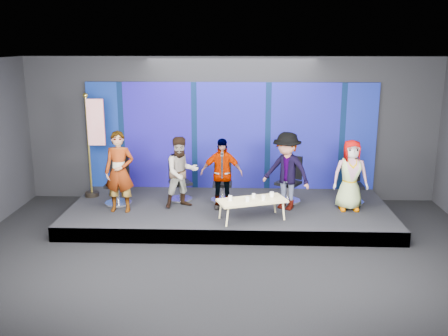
# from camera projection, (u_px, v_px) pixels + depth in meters

# --- Properties ---
(ground) EXTENTS (10.00, 10.00, 0.00)m
(ground) POSITION_uv_depth(u_px,v_px,m) (225.00, 268.00, 8.70)
(ground) COLOR black
(ground) RESTS_ON ground
(room_walls) EXTENTS (10.02, 8.02, 3.51)m
(room_walls) POSITION_uv_depth(u_px,v_px,m) (225.00, 130.00, 8.10)
(room_walls) COLOR black
(room_walls) RESTS_ON ground
(riser) EXTENTS (7.00, 3.00, 0.30)m
(riser) POSITION_uv_depth(u_px,v_px,m) (229.00, 212.00, 11.08)
(riser) COLOR black
(riser) RESTS_ON ground
(backdrop) EXTENTS (7.00, 0.08, 2.60)m
(backdrop) POSITION_uv_depth(u_px,v_px,m) (231.00, 136.00, 12.13)
(backdrop) COLOR navy
(backdrop) RESTS_ON riser
(chair_a) EXTENTS (0.62, 0.62, 1.07)m
(chair_a) POSITION_uv_depth(u_px,v_px,m) (118.00, 189.00, 11.09)
(chair_a) COLOR silver
(chair_a) RESTS_ON riser
(panelist_a) EXTENTS (0.64, 0.43, 1.73)m
(panelist_a) POSITION_uv_depth(u_px,v_px,m) (119.00, 172.00, 10.50)
(panelist_a) COLOR black
(panelist_a) RESTS_ON riser
(chair_b) EXTENTS (0.73, 0.73, 0.96)m
(chair_b) POSITION_uv_depth(u_px,v_px,m) (180.00, 187.00, 11.39)
(chair_b) COLOR silver
(chair_b) RESTS_ON riser
(panelist_b) EXTENTS (0.94, 0.87, 1.56)m
(panelist_b) POSITION_uv_depth(u_px,v_px,m) (182.00, 172.00, 10.80)
(panelist_b) COLOR black
(panelist_b) RESTS_ON riser
(chair_c) EXTENTS (0.54, 0.54, 0.95)m
(chair_c) POSITION_uv_depth(u_px,v_px,m) (222.00, 187.00, 11.33)
(chair_c) COLOR silver
(chair_c) RESTS_ON riser
(panelist_c) EXTENTS (0.91, 0.38, 1.55)m
(panelist_c) POSITION_uv_depth(u_px,v_px,m) (222.00, 174.00, 10.73)
(panelist_c) COLOR black
(panelist_c) RESTS_ON riser
(chair_d) EXTENTS (0.81, 0.81, 1.04)m
(chair_d) POSITION_uv_depth(u_px,v_px,m) (289.00, 187.00, 11.25)
(chair_d) COLOR silver
(chair_d) RESTS_ON riser
(panelist_d) EXTENTS (1.25, 1.11, 1.68)m
(panelist_d) POSITION_uv_depth(u_px,v_px,m) (287.00, 171.00, 10.66)
(panelist_d) COLOR black
(panelist_d) RESTS_ON riser
(chair_e) EXTENTS (0.54, 0.54, 0.94)m
(chair_e) POSITION_uv_depth(u_px,v_px,m) (352.00, 189.00, 11.19)
(chair_e) COLOR silver
(chair_e) RESTS_ON riser
(panelist_e) EXTENTS (0.76, 0.50, 1.53)m
(panelist_e) POSITION_uv_depth(u_px,v_px,m) (350.00, 175.00, 10.63)
(panelist_e) COLOR black
(panelist_e) RESTS_ON riser
(coffee_table) EXTENTS (1.49, 1.01, 0.42)m
(coffee_table) POSITION_uv_depth(u_px,v_px,m) (252.00, 201.00, 10.11)
(coffee_table) COLOR tan
(coffee_table) RESTS_ON riser
(mug_a) EXTENTS (0.08, 0.08, 0.10)m
(mug_a) POSITION_uv_depth(u_px,v_px,m) (230.00, 198.00, 10.03)
(mug_a) COLOR silver
(mug_a) RESTS_ON coffee_table
(mug_b) EXTENTS (0.08, 0.08, 0.10)m
(mug_b) POSITION_uv_depth(u_px,v_px,m) (247.00, 199.00, 9.97)
(mug_b) COLOR silver
(mug_b) RESTS_ON coffee_table
(mug_c) EXTENTS (0.07, 0.07, 0.09)m
(mug_c) POSITION_uv_depth(u_px,v_px,m) (254.00, 196.00, 10.21)
(mug_c) COLOR silver
(mug_c) RESTS_ON coffee_table
(mug_d) EXTENTS (0.08, 0.08, 0.10)m
(mug_d) POSITION_uv_depth(u_px,v_px,m) (263.00, 198.00, 10.06)
(mug_d) COLOR silver
(mug_d) RESTS_ON coffee_table
(mug_e) EXTENTS (0.09, 0.09, 0.10)m
(mug_e) POSITION_uv_depth(u_px,v_px,m) (272.00, 194.00, 10.27)
(mug_e) COLOR silver
(mug_e) RESTS_ON coffee_table
(flag_stand) EXTENTS (0.56, 0.32, 2.42)m
(flag_stand) POSITION_uv_depth(u_px,v_px,m) (94.00, 143.00, 11.41)
(flag_stand) COLOR black
(flag_stand) RESTS_ON riser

